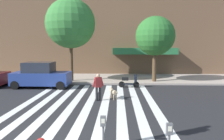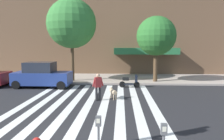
% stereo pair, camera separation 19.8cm
% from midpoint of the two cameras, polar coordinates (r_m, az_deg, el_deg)
% --- Properties ---
extents(ground_plane, '(160.00, 160.00, 0.00)m').
position_cam_midpoint_polar(ground_plane, '(12.02, -12.35, -9.24)').
color(ground_plane, '#232326').
extents(sidewalk_far, '(80.00, 6.00, 0.15)m').
position_cam_midpoint_polar(sidewalk_far, '(20.45, -6.03, -2.34)').
color(sidewalk_far, '#A69789').
rests_on(sidewalk_far, ground_plane).
extents(crosswalk_stripes, '(7.65, 11.03, 0.01)m').
position_cam_midpoint_polar(crosswalk_stripes, '(11.75, -6.07, -9.46)').
color(crosswalk_stripes, silver).
rests_on(crosswalk_stripes, ground_plane).
extents(parking_meter_second_along, '(0.14, 0.11, 1.36)m').
position_cam_midpoint_polar(parking_meter_second_along, '(5.43, -2.72, -17.60)').
color(parking_meter_second_along, '#515456').
rests_on(parking_meter_second_along, sidewalk_near).
extents(parked_car_behind_first, '(4.48, 1.94, 2.02)m').
position_cam_midpoint_polar(parked_car_behind_first, '(17.10, -18.77, -1.46)').
color(parked_car_behind_first, navy).
rests_on(parked_car_behind_first, ground_plane).
extents(parked_scooter, '(1.63, 0.50, 1.11)m').
position_cam_midpoint_polar(parked_scooter, '(16.18, 5.31, -3.26)').
color(parked_scooter, black).
rests_on(parked_scooter, ground_plane).
extents(street_tree_nearest, '(4.39, 4.39, 7.32)m').
position_cam_midpoint_polar(street_tree_nearest, '(18.77, -10.98, 12.66)').
color(street_tree_nearest, '#4C3823').
rests_on(street_tree_nearest, sidewalk_far).
extents(street_tree_middle, '(3.44, 3.44, 5.74)m').
position_cam_midpoint_polar(street_tree_middle, '(18.36, 12.62, 9.26)').
color(street_tree_middle, '#4C3823').
rests_on(street_tree_middle, sidewalk_far).
extents(pedestrian_dog_walker, '(0.69, 0.36, 1.64)m').
position_cam_midpoint_polar(pedestrian_dog_walker, '(12.24, -3.49, -4.34)').
color(pedestrian_dog_walker, black).
rests_on(pedestrian_dog_walker, ground_plane).
extents(dog_on_leash, '(0.54, 1.06, 0.65)m').
position_cam_midpoint_polar(dog_on_leash, '(12.70, 0.77, -6.15)').
color(dog_on_leash, tan).
rests_on(dog_on_leash, ground_plane).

